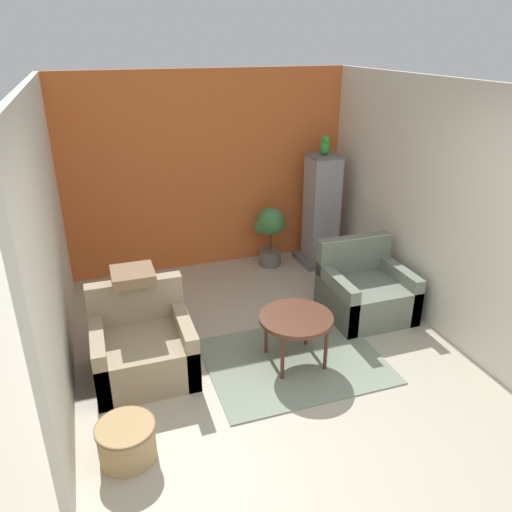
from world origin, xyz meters
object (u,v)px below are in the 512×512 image
at_px(coffee_table, 296,321).
at_px(armchair_left, 143,348).
at_px(birdcage, 321,213).
at_px(wicker_basket, 127,441).
at_px(armchair_right, 365,292).
at_px(parrot, 325,146).
at_px(potted_plant, 270,230).

relative_size(coffee_table, armchair_left, 0.79).
relative_size(armchair_left, birdcage, 0.59).
xyz_separation_m(armchair_left, birdcage, (2.62, 1.76, 0.44)).
bearing_deg(coffee_table, wicker_basket, -156.65).
height_order(armchair_right, parrot, parrot).
distance_m(coffee_table, armchair_right, 1.26).
bearing_deg(potted_plant, wicker_basket, -127.24).
xyz_separation_m(coffee_table, potted_plant, (0.55, 2.16, 0.06)).
distance_m(armchair_right, parrot, 1.99).
distance_m(armchair_right, potted_plant, 1.68).
bearing_deg(parrot, armchair_left, -146.03).
distance_m(coffee_table, parrot, 2.66).
distance_m(coffee_table, armchair_left, 1.43).
height_order(armchair_right, wicker_basket, armchair_right).
relative_size(armchair_right, birdcage, 0.59).
bearing_deg(armchair_left, potted_plant, 44.03).
xyz_separation_m(armchair_left, potted_plant, (1.93, 1.86, 0.25)).
distance_m(potted_plant, wicker_basket, 3.62).
bearing_deg(armchair_right, coffee_table, -151.25).
height_order(parrot, wicker_basket, parrot).
xyz_separation_m(coffee_table, armchair_left, (-1.38, 0.30, -0.19)).
xyz_separation_m(potted_plant, wicker_basket, (-2.18, -2.87, -0.35)).
relative_size(birdcage, potted_plant, 1.82).
xyz_separation_m(birdcage, parrot, (0.00, 0.00, 0.90)).
xyz_separation_m(armchair_left, armchair_right, (2.47, 0.30, 0.00)).
bearing_deg(potted_plant, armchair_left, -135.97).
bearing_deg(armchair_left, armchair_right, 6.91).
relative_size(potted_plant, wicker_basket, 1.85).
bearing_deg(armchair_left, birdcage, 33.94).
bearing_deg(potted_plant, parrot, -8.30).
bearing_deg(coffee_table, armchair_right, 28.75).
height_order(coffee_table, potted_plant, potted_plant).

